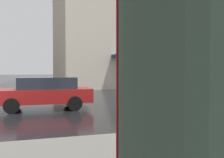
% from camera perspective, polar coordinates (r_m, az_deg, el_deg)
% --- Properties ---
extents(billboard_column, '(1.30, 1.30, 3.13)m').
position_cam_1_polar(billboard_column, '(1.94, 19.99, 3.71)').
color(billboard_column, '#28382D').
rests_on(billboard_column, sidewalk_pavement).
extents(car_navy, '(1.85, 4.10, 1.41)m').
position_cam_1_polar(car_navy, '(17.01, 15.77, -1.34)').
color(car_navy, navy).
rests_on(car_navy, ground_plane).
extents(car_red, '(1.85, 4.10, 1.41)m').
position_cam_1_polar(car_red, '(11.34, -15.19, -2.91)').
color(car_red, maroon).
rests_on(car_red, ground_plane).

